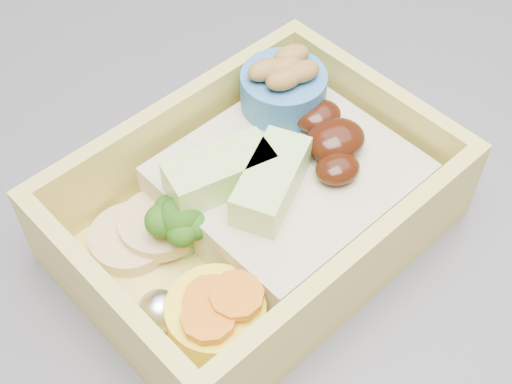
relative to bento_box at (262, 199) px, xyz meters
name	(u,v)px	position (x,y,z in m)	size (l,w,h in m)	color
bento_box	(262,199)	(0.00, 0.00, 0.00)	(0.24, 0.20, 0.08)	#D4C557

